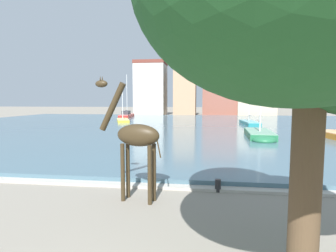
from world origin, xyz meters
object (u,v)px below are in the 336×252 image
Objects in this scene: giraffe_statue at (135,137)px; sailboat_yellow at (123,121)px; sailboat_teal at (248,123)px; sailboat_green at (260,136)px; shade_tree at (312,12)px; mooring_bollard at (218,186)px; sailboat_red at (127,116)px.

sailboat_yellow reaches higher than giraffe_statue.
sailboat_green is at bearing -94.70° from sailboat_teal.
shade_tree reaches higher than sailboat_yellow.
sailboat_teal reaches higher than mooring_bollard.
sailboat_teal is at bearing -33.75° from sailboat_red.
shade_tree is at bearing -47.31° from giraffe_statue.
shade_tree is (-4.38, -34.40, 4.63)m from sailboat_teal.
shade_tree is 7.71m from mooring_bollard.
sailboat_yellow is 0.88× the size of sailboat_teal.
sailboat_green is (7.42, 15.72, -1.86)m from giraffe_statue.
sailboat_red reaches higher than sailboat_teal.
giraffe_statue is at bearing -73.48° from sailboat_red.
giraffe_statue is 0.60× the size of sailboat_teal.
giraffe_statue is 6.78m from shade_tree.
sailboat_green is 14.08× the size of mooring_bollard.
sailboat_teal is at bearing 73.96° from giraffe_statue.
giraffe_statue is 3.91m from mooring_bollard.
mooring_bollard is (-1.16, 5.90, -4.82)m from shade_tree.
sailboat_green is 1.04× the size of shade_tree.
sailboat_green is 15.03m from mooring_bollard.
sailboat_red is 35.29m from sailboat_green.
giraffe_statue is 0.69× the size of sailboat_yellow.
shade_tree is (4.20, -4.55, 2.75)m from giraffe_statue.
giraffe_statue is 46.33m from sailboat_red.
sailboat_teal is 26.16m from sailboat_red.
sailboat_yellow is 13.15× the size of mooring_bollard.
sailboat_teal is 1.11× the size of shade_tree.
sailboat_teal is 34.99m from shade_tree.
sailboat_yellow is (-10.61, 32.99, -1.93)m from giraffe_statue.
sailboat_green is (18.03, -17.27, 0.07)m from sailboat_yellow.
giraffe_statue is at bearing -156.01° from mooring_bollard.
sailboat_yellow is 19.45m from sailboat_teal.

